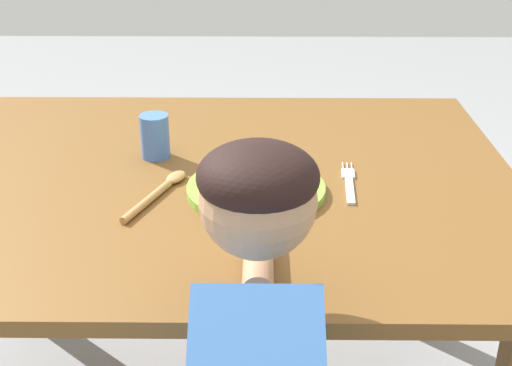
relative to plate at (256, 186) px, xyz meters
The scene contains 5 objects.
dining_table 0.16m from the plate, 143.67° to the left, with size 1.30×0.99×0.68m.
plate is the anchor object (origin of this frame).
fork 0.19m from the plate, 10.79° to the left, with size 0.03×0.19×0.01m.
spoon 0.19m from the plate, behind, with size 0.11×0.22×0.02m.
drinking_cup 0.28m from the plate, 142.14° to the left, with size 0.06×0.06×0.10m, color #4573CD.
Camera 1 is at (0.12, -1.28, 1.28)m, focal length 47.87 mm.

